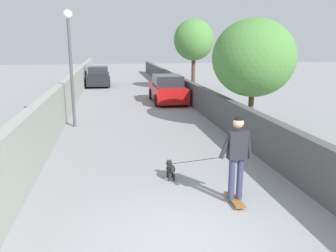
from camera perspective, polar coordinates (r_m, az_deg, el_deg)
The scene contains 11 objects.
ground_plane at distance 19.42m, azimuth -5.91°, elevation 3.62°, with size 80.00×80.00×0.00m, color gray.
wall_left at distance 17.40m, azimuth -16.16°, elevation 4.79°, with size 48.00×0.30×1.66m, color #999E93.
fence_right at distance 17.86m, azimuth 4.83°, elevation 4.79°, with size 48.00×0.30×1.24m, color #4C4C4C.
tree_right_near at distance 13.73m, azimuth 13.90°, elevation 10.79°, with size 3.14×3.14×4.22m.
tree_right_mid at distance 24.81m, azimuth 4.27°, elevation 13.91°, with size 2.78×2.78×4.95m.
lamp_post at distance 14.17m, azimuth -15.84°, elevation 12.11°, with size 0.36×0.36×4.53m.
skateboard at distance 7.61m, azimuth 10.91°, elevation -11.80°, with size 0.80×0.20×0.08m.
person_skateboarder at distance 7.23m, azimuth 11.28°, elevation -4.13°, with size 0.22×0.71×1.78m.
dog at distance 8.63m, azimuth 0.46°, elevation -6.97°, with size 1.82×1.23×1.06m.
car_near at distance 19.88m, azimuth -0.07°, elevation 5.99°, with size 4.02×1.80×1.54m.
car_far at distance 28.16m, azimuth -11.38°, elevation 7.92°, with size 3.85×1.80×1.54m.
Camera 1 is at (-5.11, 1.19, 3.28)m, focal length 37.06 mm.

